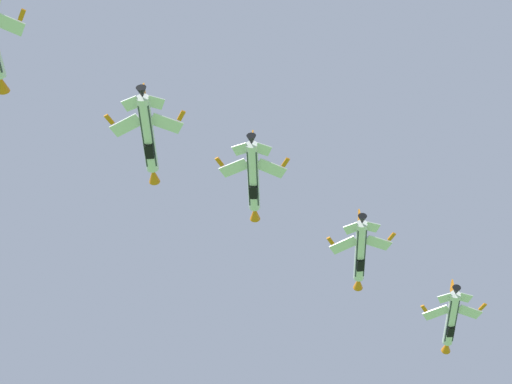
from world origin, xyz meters
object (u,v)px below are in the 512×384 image
(fighter_jet_lead, at_px, (451,320))
(fighter_jet_right_wing, at_px, (253,178))
(fighter_jet_left_outer, at_px, (148,136))
(fighter_jet_left_wing, at_px, (360,253))

(fighter_jet_lead, distance_m, fighter_jet_right_wing, 43.23)
(fighter_jet_right_wing, height_order, fighter_jet_left_outer, fighter_jet_right_wing)
(fighter_jet_left_outer, bearing_deg, fighter_jet_left_wing, 42.13)
(fighter_jet_left_wing, bearing_deg, fighter_jet_right_wing, -135.94)
(fighter_jet_lead, bearing_deg, fighter_jet_left_wing, -137.41)
(fighter_jet_lead, height_order, fighter_jet_left_outer, fighter_jet_lead)
(fighter_jet_left_wing, xyz_separation_m, fighter_jet_left_outer, (-25.94, -30.46, -3.60))
(fighter_jet_lead, distance_m, fighter_jet_left_outer, 60.82)
(fighter_jet_left_wing, distance_m, fighter_jet_right_wing, 22.38)
(fighter_jet_lead, xyz_separation_m, fighter_jet_left_outer, (-39.29, -46.39, -1.50))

